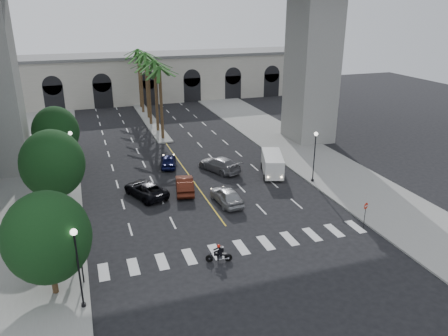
% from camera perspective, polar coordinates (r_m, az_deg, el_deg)
% --- Properties ---
extents(ground, '(140.00, 140.00, 0.00)m').
position_cam_1_polar(ground, '(34.38, 1.36, -9.10)').
color(ground, black).
rests_on(ground, ground).
extents(sidewalk_left, '(8.00, 100.00, 0.15)m').
position_cam_1_polar(sidewalk_left, '(46.46, -23.13, -2.56)').
color(sidewalk_left, gray).
rests_on(sidewalk_left, ground).
extents(sidewalk_right, '(8.00, 100.00, 0.15)m').
position_cam_1_polar(sidewalk_right, '(52.74, 11.12, 1.44)').
color(sidewalk_right, gray).
rests_on(sidewalk_right, ground).
extents(median, '(2.00, 24.00, 0.20)m').
position_cam_1_polar(median, '(68.93, -9.62, 6.08)').
color(median, gray).
rests_on(median, ground).
extents(pier_building, '(71.00, 10.50, 8.50)m').
position_cam_1_polar(pier_building, '(84.62, -11.78, 11.49)').
color(pier_building, beige).
rests_on(pier_building, ground).
extents(palm_a, '(3.20, 3.20, 10.30)m').
position_cam_1_polar(palm_a, '(57.51, -8.42, 12.45)').
color(palm_a, '#47331E').
rests_on(palm_a, ground).
extents(palm_b, '(3.20, 3.20, 10.60)m').
position_cam_1_polar(palm_b, '(61.40, -9.07, 13.18)').
color(palm_b, '#47331E').
rests_on(palm_b, ground).
extents(palm_c, '(3.20, 3.20, 10.10)m').
position_cam_1_polar(palm_c, '(65.32, -9.95, 13.15)').
color(palm_c, '#47331E').
rests_on(palm_c, ground).
extents(palm_d, '(3.20, 3.20, 10.90)m').
position_cam_1_polar(palm_d, '(69.22, -10.26, 14.15)').
color(palm_d, '#47331E').
rests_on(palm_d, ground).
extents(palm_e, '(3.20, 3.20, 10.40)m').
position_cam_1_polar(palm_e, '(73.16, -10.95, 14.07)').
color(palm_e, '#47331E').
rests_on(palm_e, ground).
extents(palm_f, '(3.20, 3.20, 10.70)m').
position_cam_1_polar(palm_f, '(77.12, -11.19, 14.58)').
color(palm_f, '#47331E').
rests_on(palm_f, ground).
extents(street_tree_near, '(5.20, 5.20, 6.89)m').
position_cam_1_polar(street_tree_near, '(28.30, -22.10, -8.41)').
color(street_tree_near, '#382616').
rests_on(street_tree_near, ground).
extents(street_tree_mid, '(5.44, 5.44, 7.21)m').
position_cam_1_polar(street_tree_mid, '(40.19, -21.49, 0.51)').
color(street_tree_mid, '#382616').
rests_on(street_tree_mid, ground).
extents(street_tree_far, '(5.04, 5.04, 6.68)m').
position_cam_1_polar(street_tree_far, '(51.77, -21.12, 4.50)').
color(street_tree_far, '#382616').
rests_on(street_tree_far, ground).
extents(lamp_post_left_near, '(0.40, 0.40, 5.35)m').
position_cam_1_polar(lamp_post_left_near, '(26.85, -18.56, -11.55)').
color(lamp_post_left_near, black).
rests_on(lamp_post_left_near, ground).
extents(lamp_post_left_far, '(0.40, 0.40, 5.35)m').
position_cam_1_polar(lamp_post_left_far, '(46.13, -19.18, 2.00)').
color(lamp_post_left_far, black).
rests_on(lamp_post_left_far, ground).
extents(lamp_post_right, '(0.40, 0.40, 5.35)m').
position_cam_1_polar(lamp_post_right, '(44.29, 11.75, 1.98)').
color(lamp_post_right, black).
rests_on(lamp_post_right, ground).
extents(traffic_signal_near, '(0.25, 0.18, 3.65)m').
position_cam_1_polar(traffic_signal_near, '(29.36, -18.32, -10.20)').
color(traffic_signal_near, black).
rests_on(traffic_signal_near, ground).
extents(traffic_signal_far, '(0.25, 0.18, 3.65)m').
position_cam_1_polar(traffic_signal_far, '(32.90, -18.52, -6.75)').
color(traffic_signal_far, black).
rests_on(traffic_signal_far, ground).
extents(motorcycle_rider, '(1.86, 0.65, 1.37)m').
position_cam_1_polar(motorcycle_rider, '(31.19, -0.57, -11.14)').
color(motorcycle_rider, black).
rests_on(motorcycle_rider, ground).
extents(car_a, '(2.17, 4.65, 1.54)m').
position_cam_1_polar(car_a, '(39.64, 0.35, -3.62)').
color(car_a, '#999A9D').
rests_on(car_a, ground).
extents(car_b, '(2.48, 4.90, 1.54)m').
position_cam_1_polar(car_b, '(42.17, -5.17, -2.17)').
color(car_b, '#47190E').
rests_on(car_b, ground).
extents(car_c, '(4.16, 5.70, 1.44)m').
position_cam_1_polar(car_c, '(41.76, -10.21, -2.74)').
color(car_c, black).
rests_on(car_c, ground).
extents(car_d, '(4.18, 5.79, 1.56)m').
position_cam_1_polar(car_d, '(47.28, -0.62, 0.49)').
color(car_d, slate).
rests_on(car_d, ground).
extents(car_e, '(2.53, 4.40, 1.41)m').
position_cam_1_polar(car_e, '(48.99, -7.27, 0.96)').
color(car_e, '#0D113E').
rests_on(car_e, ground).
extents(cargo_van, '(3.51, 5.54, 2.21)m').
position_cam_1_polar(cargo_van, '(46.44, 6.34, 0.58)').
color(cargo_van, white).
rests_on(cargo_van, ground).
extents(pedestrian_a, '(0.84, 0.77, 1.93)m').
position_cam_1_polar(pedestrian_a, '(33.79, -23.82, -9.43)').
color(pedestrian_a, black).
rests_on(pedestrian_a, sidewalk_left).
extents(pedestrian_b, '(1.14, 1.07, 1.85)m').
position_cam_1_polar(pedestrian_b, '(35.41, -20.13, -7.56)').
color(pedestrian_b, black).
rests_on(pedestrian_b, sidewalk_left).
extents(do_not_enter_sign, '(0.52, 0.23, 2.23)m').
position_cam_1_polar(do_not_enter_sign, '(36.85, 18.00, -5.21)').
color(do_not_enter_sign, black).
rests_on(do_not_enter_sign, ground).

